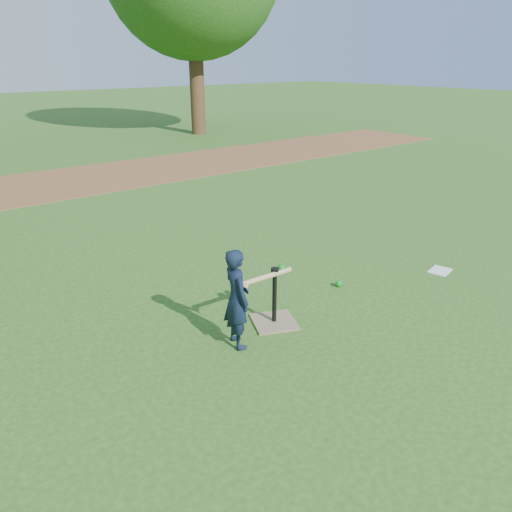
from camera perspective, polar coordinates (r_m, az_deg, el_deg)
ground at (r=5.45m, az=3.91°, el=-6.22°), size 80.00×80.00×0.00m
dirt_strip at (r=11.78m, az=-21.69°, el=7.75°), size 24.00×3.00×0.01m
child at (r=4.61m, az=-2.22°, el=-4.89°), size 0.31×0.40×0.97m
wiffle_ball_ground at (r=6.04m, az=9.42°, el=-3.14°), size 0.08×0.08×0.08m
clipboard at (r=6.82m, az=20.26°, el=-1.60°), size 0.34×0.29×0.01m
batting_tee at (r=5.16m, az=2.10°, el=-6.55°), size 0.57×0.57×0.61m
swing_action at (r=4.88m, az=1.35°, el=-2.27°), size 0.63×0.14×0.09m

